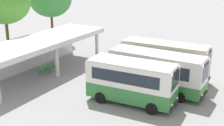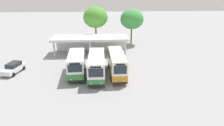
{
  "view_description": "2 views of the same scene",
  "coord_description": "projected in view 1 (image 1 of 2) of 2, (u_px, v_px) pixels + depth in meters",
  "views": [
    {
      "loc": [
        -22.8,
        -6.44,
        10.37
      ],
      "look_at": [
        -2.02,
        5.77,
        2.38
      ],
      "focal_mm": 49.26,
      "sensor_mm": 36.0,
      "label": 1
    },
    {
      "loc": [
        0.37,
        -23.61,
        12.27
      ],
      "look_at": [
        1.93,
        4.23,
        1.39
      ],
      "focal_mm": 30.5,
      "sensor_mm": 36.0,
      "label": 2
    }
  ],
  "objects": [
    {
      "name": "ground_plane",
      "position": [
        185.0,
        95.0,
        25.02
      ],
      "size": [
        180.0,
        180.0,
        0.0
      ],
      "primitive_type": "plane",
      "color": "#939399"
    },
    {
      "name": "terminal_canopy",
      "position": [
        36.0,
        47.0,
        29.49
      ],
      "size": [
        14.97,
        4.77,
        3.4
      ],
      "color": "silver",
      "rests_on": "ground"
    },
    {
      "name": "waiting_chair_end_by_column",
      "position": [
        41.0,
        71.0,
        28.98
      ],
      "size": [
        0.44,
        0.44,
        0.86
      ],
      "color": "slate",
      "rests_on": "ground"
    },
    {
      "name": "city_bus_middle_cream",
      "position": [
        164.0,
        59.0,
        27.94
      ],
      "size": [
        2.42,
        8.08,
        3.43
      ],
      "color": "black",
      "rests_on": "ground"
    },
    {
      "name": "city_bus_second_in_row",
      "position": [
        157.0,
        70.0,
        25.25
      ],
      "size": [
        2.45,
        8.07,
        3.34
      ],
      "color": "black",
      "rests_on": "ground"
    },
    {
      "name": "city_bus_nearest_orange",
      "position": [
        132.0,
        81.0,
        23.14
      ],
      "size": [
        2.77,
        6.91,
        3.32
      ],
      "color": "black",
      "rests_on": "ground"
    },
    {
      "name": "waiting_chair_fourth_seat",
      "position": [
        54.0,
        66.0,
        30.38
      ],
      "size": [
        0.44,
        0.44,
        0.86
      ],
      "color": "slate",
      "rests_on": "ground"
    },
    {
      "name": "waiting_chair_second_from_end",
      "position": [
        46.0,
        69.0,
        29.41
      ],
      "size": [
        0.44,
        0.44,
        0.86
      ],
      "color": "slate",
      "rests_on": "ground"
    },
    {
      "name": "roadside_tree_behind_canopy",
      "position": [
        4.0,
        2.0,
        31.57
      ],
      "size": [
        5.39,
        5.39,
        8.71
      ],
      "color": "brown",
      "rests_on": "ground"
    },
    {
      "name": "waiting_chair_middle_seat",
      "position": [
        49.0,
        68.0,
        29.95
      ],
      "size": [
        0.44,
        0.44,
        0.86
      ],
      "color": "slate",
      "rests_on": "ground"
    }
  ]
}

